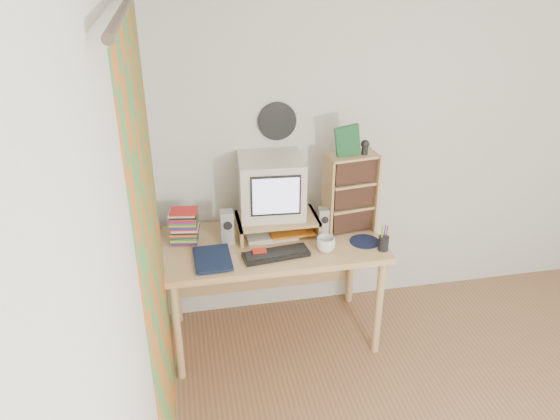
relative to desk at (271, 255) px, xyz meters
name	(u,v)px	position (x,y,z in m)	size (l,w,h in m)	color
back_wall	(409,138)	(1.03, 0.31, 0.63)	(3.50, 3.50, 0.00)	silver
left_wall	(141,330)	(-0.72, -1.44, 0.63)	(3.50, 3.50, 0.00)	silver
curtain	(156,278)	(-0.68, -0.96, 0.53)	(2.20, 2.20, 0.00)	#C0561B
wall_disc	(277,121)	(0.10, 0.29, 0.81)	(0.25, 0.25, 0.02)	black
desk	(271,255)	(0.00, 0.00, 0.00)	(1.40, 0.70, 0.75)	tan
monitor_riser	(277,221)	(0.05, 0.04, 0.23)	(0.52, 0.30, 0.12)	#D6B371
crt_monitor	(271,188)	(0.02, 0.09, 0.44)	(0.40, 0.40, 0.38)	beige
speaker_left	(227,227)	(-0.28, -0.02, 0.24)	(0.08, 0.08, 0.22)	#AFAEB3
speaker_right	(323,221)	(0.34, -0.02, 0.22)	(0.07, 0.07, 0.18)	#AFAEB3
keyboard	(276,254)	(-0.01, -0.24, 0.15)	(0.40, 0.13, 0.03)	black
dvd_stack	(184,225)	(-0.54, 0.04, 0.25)	(0.17, 0.12, 0.24)	brown
cd_rack	(350,193)	(0.52, 0.01, 0.40)	(0.32, 0.17, 0.53)	#D6B371
mug	(326,244)	(0.30, -0.24, 0.18)	(0.12, 0.12, 0.09)	white
diary	(194,259)	(-0.50, -0.22, 0.16)	(0.27, 0.20, 0.05)	#101B3B
mousepad	(364,241)	(0.58, -0.18, 0.14)	(0.19, 0.19, 0.00)	#101A36
pen_cup	(384,241)	(0.66, -0.30, 0.20)	(0.07, 0.07, 0.13)	black
papers	(278,231)	(0.05, 0.03, 0.16)	(0.32, 0.24, 0.04)	silver
red_box	(259,253)	(-0.11, -0.22, 0.16)	(0.08, 0.05, 0.04)	red
game_box	(347,141)	(0.48, -0.01, 0.76)	(0.15, 0.03, 0.19)	#164F29
webcam	(365,147)	(0.60, 0.00, 0.71)	(0.06, 0.06, 0.09)	black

